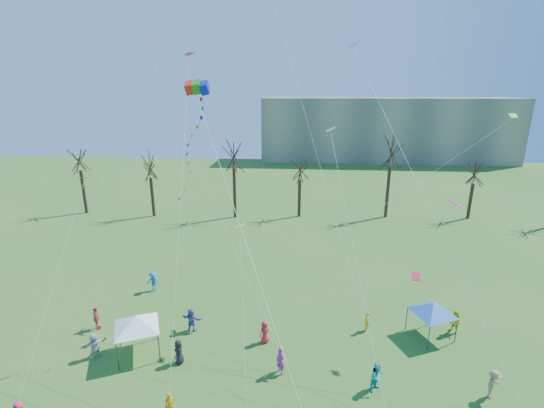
# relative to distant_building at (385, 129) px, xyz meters

# --- Properties ---
(distant_building) EXTENTS (60.00, 14.00, 15.00)m
(distant_building) POSITION_rel_distant_building_xyz_m (0.00, 0.00, 0.00)
(distant_building) COLOR gray
(distant_building) RESTS_ON ground
(bare_tree_row) EXTENTS (69.89, 7.83, 11.15)m
(bare_tree_row) POSITION_rel_distant_building_xyz_m (-18.14, -46.71, -0.38)
(bare_tree_row) COLOR black
(bare_tree_row) RESTS_ON ground
(big_box_kite) EXTENTS (4.87, 7.25, 20.75)m
(big_box_kite) POSITION_rel_distant_building_xyz_m (-27.19, -72.37, 5.50)
(big_box_kite) COLOR red
(big_box_kite) RESTS_ON ground
(canopy_tent_white) EXTENTS (3.52, 3.52, 2.89)m
(canopy_tent_white) POSITION_rel_distant_building_xyz_m (-30.75, -75.90, -5.06)
(canopy_tent_white) COLOR #3F3F44
(canopy_tent_white) RESTS_ON ground
(canopy_tent_blue) EXTENTS (3.29, 3.29, 2.68)m
(canopy_tent_blue) POSITION_rel_distant_building_xyz_m (-10.83, -72.42, -5.23)
(canopy_tent_blue) COLOR #3F3F44
(canopy_tent_blue) RESTS_ON ground
(festival_crowd) EXTENTS (26.96, 14.95, 1.86)m
(festival_crowd) POSITION_rel_distant_building_xyz_m (-22.52, -76.30, -6.63)
(festival_crowd) COLOR #E71C45
(festival_crowd) RESTS_ON ground
(small_kites_aloft) EXTENTS (28.70, 18.05, 33.94)m
(small_kites_aloft) POSITION_rel_distant_building_xyz_m (-21.40, -70.86, 6.34)
(small_kites_aloft) COLOR orange
(small_kites_aloft) RESTS_ON ground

